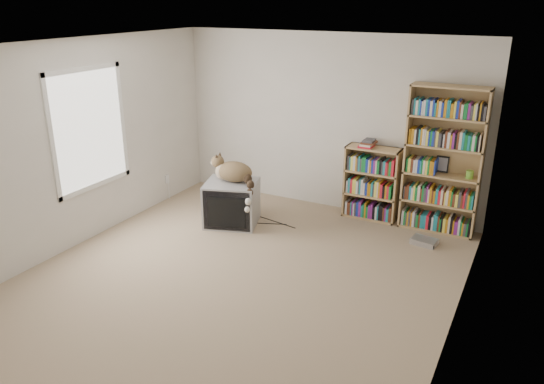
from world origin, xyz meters
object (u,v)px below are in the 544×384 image
at_px(bookcase_tall, 443,164).
at_px(bookcase_short, 372,185).
at_px(cat, 236,176).
at_px(dvd_player, 424,241).
at_px(crt_tv, 232,203).

relative_size(bookcase_tall, bookcase_short, 1.88).
xyz_separation_m(cat, dvd_player, (2.43, 0.54, -0.66)).
height_order(bookcase_short, dvd_player, bookcase_short).
distance_m(crt_tv, cat, 0.41).
height_order(bookcase_tall, bookcase_short, bookcase_tall).
xyz_separation_m(cat, bookcase_short, (1.55, 1.07, -0.22)).
bearing_deg(cat, bookcase_tall, 18.22).
bearing_deg(crt_tv, bookcase_short, 15.57).
height_order(crt_tv, dvd_player, crt_tv).
bearing_deg(bookcase_tall, dvd_player, -93.56).
height_order(cat, bookcase_tall, bookcase_tall).
relative_size(crt_tv, bookcase_tall, 0.44).
height_order(crt_tv, cat, cat).
bearing_deg(cat, bookcase_short, 29.37).
distance_m(bookcase_short, dvd_player, 1.12).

